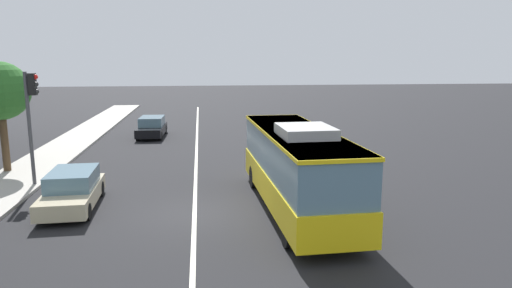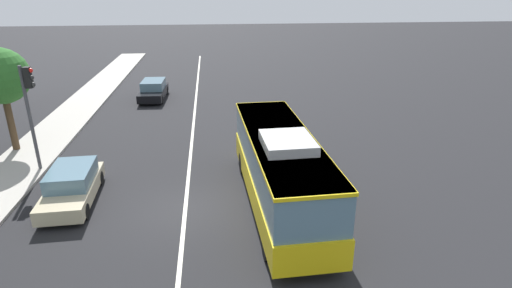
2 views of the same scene
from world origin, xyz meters
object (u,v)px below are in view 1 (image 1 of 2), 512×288
transit_bus (297,165)px  traffic_light_near_corner (31,109)px  sedan_black (152,127)px  street_tree_kerbside_right (0,92)px  sedan_beige (73,190)px

transit_bus → traffic_light_near_corner: traffic_light_near_corner is taller
sedan_black → street_tree_kerbside_right: (-10.38, 6.21, 3.43)m
transit_bus → traffic_light_near_corner: 12.10m
transit_bus → sedan_black: transit_bus is taller
sedan_beige → sedan_black: bearing=172.5°
sedan_black → street_tree_kerbside_right: street_tree_kerbside_right is taller
transit_bus → sedan_black: 19.29m
street_tree_kerbside_right → traffic_light_near_corner: bearing=-139.4°
sedan_beige → traffic_light_near_corner: traffic_light_near_corner is taller
sedan_beige → traffic_light_near_corner: size_ratio=0.88×
traffic_light_near_corner → sedan_beige: bearing=-53.7°
sedan_black → street_tree_kerbside_right: bearing=-28.8°
sedan_beige → street_tree_kerbside_right: 8.50m
traffic_light_near_corner → sedan_black: bearing=74.2°
sedan_black → traffic_light_near_corner: 14.00m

